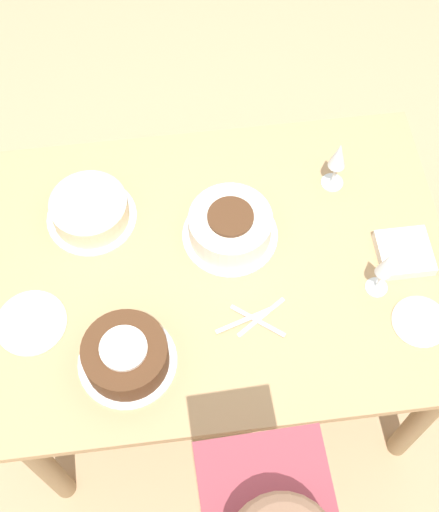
{
  "coord_description": "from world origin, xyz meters",
  "views": [
    {
      "loc": [
        -0.12,
        -0.95,
        2.58
      ],
      "look_at": [
        0.0,
        0.0,
        0.82
      ],
      "focal_mm": 50.0,
      "sensor_mm": 36.0,
      "label": 1
    }
  ],
  "objects_px": {
    "cake_center_white": "(230,227)",
    "wine_glass_far": "(385,266)",
    "cake_back_decorated": "(90,210)",
    "wine_glass_near": "(338,158)",
    "cake_front_chocolate": "(126,355)"
  },
  "relations": [
    {
      "from": "cake_front_chocolate",
      "to": "wine_glass_near",
      "type": "relative_size",
      "value": 1.39
    },
    {
      "from": "cake_back_decorated",
      "to": "wine_glass_far",
      "type": "bearing_deg",
      "value": -22.92
    },
    {
      "from": "cake_center_white",
      "to": "wine_glass_far",
      "type": "relative_size",
      "value": 1.46
    },
    {
      "from": "wine_glass_far",
      "to": "cake_center_white",
      "type": "bearing_deg",
      "value": 150.25
    },
    {
      "from": "cake_back_decorated",
      "to": "wine_glass_far",
      "type": "distance_m",
      "value": 0.86
    },
    {
      "from": "cake_center_white",
      "to": "cake_back_decorated",
      "type": "height_order",
      "value": "cake_center_white"
    },
    {
      "from": "cake_center_white",
      "to": "cake_front_chocolate",
      "type": "height_order",
      "value": "cake_center_white"
    },
    {
      "from": "cake_center_white",
      "to": "wine_glass_far",
      "type": "bearing_deg",
      "value": -29.75
    },
    {
      "from": "wine_glass_far",
      "to": "cake_front_chocolate",
      "type": "bearing_deg",
      "value": -169.34
    },
    {
      "from": "cake_back_decorated",
      "to": "cake_center_white",
      "type": "bearing_deg",
      "value": -15.59
    },
    {
      "from": "cake_center_white",
      "to": "wine_glass_far",
      "type": "xyz_separation_m",
      "value": [
        0.39,
        -0.22,
        0.08
      ]
    },
    {
      "from": "cake_center_white",
      "to": "cake_back_decorated",
      "type": "xyz_separation_m",
      "value": [
        -0.4,
        0.11,
        -0.01
      ]
    },
    {
      "from": "cake_back_decorated",
      "to": "wine_glass_near",
      "type": "relative_size",
      "value": 1.4
    },
    {
      "from": "wine_glass_far",
      "to": "wine_glass_near",
      "type": "bearing_deg",
      "value": 98.27
    },
    {
      "from": "wine_glass_far",
      "to": "cake_back_decorated",
      "type": "bearing_deg",
      "value": 157.08
    }
  ]
}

